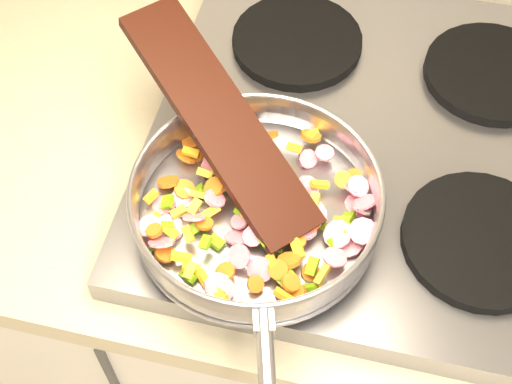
# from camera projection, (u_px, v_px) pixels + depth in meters

# --- Properties ---
(cooktop) EXTENTS (0.60, 0.60, 0.04)m
(cooktop) POSITION_uv_depth(u_px,v_px,m) (377.00, 144.00, 0.97)
(cooktop) COLOR #939399
(cooktop) RESTS_ON counter_top
(grate_fl) EXTENTS (0.19, 0.19, 0.02)m
(grate_fl) POSITION_uv_depth(u_px,v_px,m) (253.00, 195.00, 0.89)
(grate_fl) COLOR black
(grate_fl) RESTS_ON cooktop
(grate_fr) EXTENTS (0.19, 0.19, 0.02)m
(grate_fr) POSITION_uv_depth(u_px,v_px,m) (481.00, 240.00, 0.85)
(grate_fr) COLOR black
(grate_fr) RESTS_ON cooktop
(grate_bl) EXTENTS (0.19, 0.19, 0.02)m
(grate_bl) POSITION_uv_depth(u_px,v_px,m) (297.00, 41.00, 1.04)
(grate_bl) COLOR black
(grate_bl) RESTS_ON cooktop
(grate_br) EXTENTS (0.19, 0.19, 0.02)m
(grate_br) POSITION_uv_depth(u_px,v_px,m) (492.00, 73.00, 1.00)
(grate_br) COLOR black
(grate_br) RESTS_ON cooktop
(saute_pan) EXTENTS (0.34, 0.49, 0.06)m
(saute_pan) POSITION_uv_depth(u_px,v_px,m) (256.00, 203.00, 0.83)
(saute_pan) COLOR #9E9EA5
(saute_pan) RESTS_ON grate_fl
(vegetable_heap) EXTENTS (0.28, 0.27, 0.05)m
(vegetable_heap) POSITION_uv_depth(u_px,v_px,m) (256.00, 202.00, 0.85)
(vegetable_heap) COLOR #DA154A
(vegetable_heap) RESTS_ON saute_pan
(wooden_spatula) EXTENTS (0.30, 0.28, 0.11)m
(wooden_spatula) POSITION_uv_depth(u_px,v_px,m) (219.00, 119.00, 0.85)
(wooden_spatula) COLOR black
(wooden_spatula) RESTS_ON saute_pan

